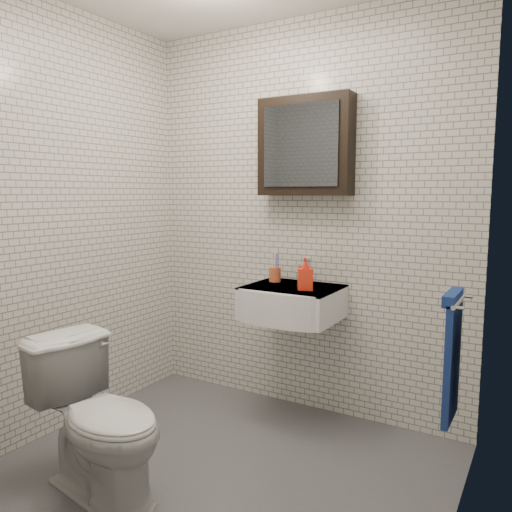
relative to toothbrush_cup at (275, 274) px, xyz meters
The scene contains 9 objects.
ground 1.25m from the toothbrush_cup, 81.99° to the right, with size 2.20×2.00×0.01m, color #505258.
room_shell 1.04m from the toothbrush_cup, 81.99° to the right, with size 2.22×2.02×2.51m.
washbasin 0.26m from the toothbrush_cup, 36.75° to the right, with size 0.55×0.50×0.20m.
faucet 0.19m from the toothbrush_cup, 21.84° to the left, with size 0.06×0.20×0.15m.
mirror_cabinet 0.82m from the toothbrush_cup, 20.74° to the left, with size 0.60×0.15×0.60m.
towel_rail 1.29m from the toothbrush_cup, 23.70° to the right, with size 0.09×0.30×0.58m.
toothbrush_cup is the anchor object (origin of this frame).
soap_bottle 0.32m from the toothbrush_cup, 27.82° to the right, with size 0.09×0.09×0.19m, color orange.
toilet 1.38m from the toothbrush_cup, 101.13° to the right, with size 0.41×0.72×0.74m, color silver.
Camera 1 is at (1.38, -1.92, 1.42)m, focal length 35.00 mm.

